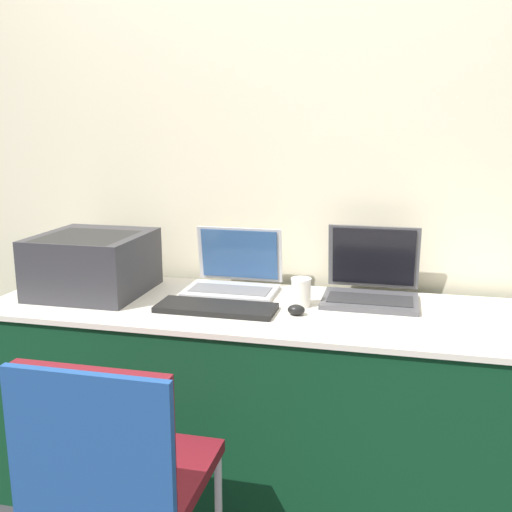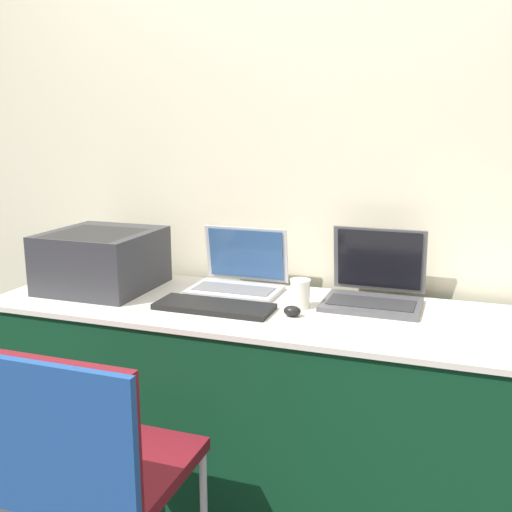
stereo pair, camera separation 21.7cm
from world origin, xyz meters
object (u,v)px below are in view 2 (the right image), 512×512
object	(u,v)px
printer	(102,258)
laptop_right	(374,287)
chair	(90,458)
coffee_cup	(300,293)
laptop_left	(239,277)
external_keyboard	(214,307)
mouse	(292,311)

from	to	relation	value
printer	laptop_right	distance (m)	1.08
laptop_right	chair	distance (m)	1.16
laptop_right	coffee_cup	bearing A→B (deg)	-148.31
coffee_cup	printer	bearing A→B (deg)	-179.29
laptop_left	chair	bearing A→B (deg)	-93.91
coffee_cup	chair	size ratio (longest dim) A/B	0.12
laptop_right	external_keyboard	xyz separation A→B (m)	(-0.53, -0.27, -0.05)
chair	external_keyboard	bearing A→B (deg)	83.86
laptop_right	coffee_cup	size ratio (longest dim) A/B	3.33
laptop_left	external_keyboard	distance (m)	0.27
printer	laptop_left	distance (m)	0.56
laptop_left	mouse	size ratio (longest dim) A/B	5.76
mouse	chair	bearing A→B (deg)	-117.36
external_keyboard	mouse	distance (m)	0.29
printer	mouse	world-z (taller)	printer
mouse	laptop_right	bearing A→B (deg)	46.58
laptop_right	external_keyboard	world-z (taller)	laptop_right
coffee_cup	chair	xyz separation A→B (m)	(-0.36, -0.80, -0.27)
laptop_left	mouse	bearing A→B (deg)	-40.79
external_keyboard	mouse	xyz separation A→B (m)	(0.29, 0.02, 0.01)
coffee_cup	mouse	xyz separation A→B (m)	(0.00, -0.11, -0.03)
laptop_right	chair	bearing A→B (deg)	-122.34
mouse	chair	world-z (taller)	chair
laptop_left	coffee_cup	size ratio (longest dim) A/B	3.34
laptop_right	mouse	distance (m)	0.35
laptop_left	chair	xyz separation A→B (m)	(-0.06, -0.95, -0.27)
laptop_left	mouse	world-z (taller)	laptop_left
external_keyboard	chair	size ratio (longest dim) A/B	0.50
chair	laptop_right	bearing A→B (deg)	57.66
printer	coffee_cup	bearing A→B (deg)	0.71
laptop_left	external_keyboard	world-z (taller)	laptop_left
mouse	coffee_cup	bearing A→B (deg)	90.71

